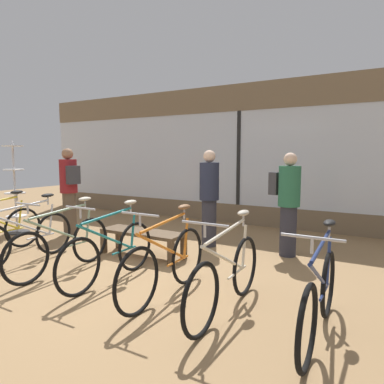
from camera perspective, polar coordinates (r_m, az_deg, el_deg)
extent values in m
plane|color=#99754C|center=(4.73, -12.17, -13.81)|extent=(24.00, 24.00, 0.00)
cube|color=#7A664C|center=(8.11, 7.69, -3.63)|extent=(12.00, 0.08, 0.45)
cube|color=silver|center=(7.99, 7.83, 5.59)|extent=(12.00, 0.04, 2.15)
cube|color=#7A664C|center=(8.09, 7.98, 15.37)|extent=(12.00, 0.08, 0.60)
cube|color=black|center=(7.97, 7.75, 5.59)|extent=(0.08, 0.02, 2.15)
torus|color=black|center=(6.68, -26.33, -5.33)|extent=(0.04, 0.69, 0.69)
cylinder|color=gold|center=(6.62, -26.71, -3.34)|extent=(0.03, 0.11, 0.49)
cylinder|color=gold|center=(6.56, -27.96, -5.61)|extent=(0.03, 0.45, 0.03)
cylinder|color=#B2B2B7|center=(6.55, -27.14, -0.71)|extent=(0.02, 0.02, 0.14)
ellipsoid|color=black|center=(6.55, -27.17, -0.01)|extent=(0.11, 0.22, 0.06)
torus|color=black|center=(6.04, -22.06, -6.38)|extent=(0.04, 0.68, 0.68)
cylinder|color=#BCBCC1|center=(5.67, -26.68, -4.92)|extent=(0.03, 0.99, 0.51)
cylinder|color=#BCBCC1|center=(5.97, -22.46, -4.19)|extent=(0.03, 0.11, 0.49)
cylinder|color=#BCBCC1|center=(5.64, -26.56, -2.13)|extent=(0.03, 0.91, 0.10)
cylinder|color=#BCBCC1|center=(5.90, -23.89, -6.75)|extent=(0.03, 0.48, 0.03)
cylinder|color=#B2B2B7|center=(5.90, -22.89, -1.28)|extent=(0.02, 0.02, 0.14)
ellipsoid|color=black|center=(5.89, -22.93, -0.51)|extent=(0.11, 0.22, 0.06)
torus|color=black|center=(5.40, -16.57, -7.67)|extent=(0.04, 0.67, 0.67)
torus|color=black|center=(4.76, -25.96, -9.93)|extent=(0.04, 0.67, 0.67)
cylinder|color=gray|center=(4.98, -21.42, -6.18)|extent=(0.03, 0.99, 0.51)
cylinder|color=gray|center=(5.32, -16.97, -5.24)|extent=(0.03, 0.11, 0.49)
cylinder|color=gray|center=(4.95, -21.28, -3.01)|extent=(0.03, 0.92, 0.10)
cylinder|color=gray|center=(5.24, -18.49, -8.15)|extent=(0.03, 0.48, 0.03)
cylinder|color=#B2B2B7|center=(5.24, -17.39, -1.98)|extent=(0.02, 0.02, 0.14)
ellipsoid|color=#B2A893|center=(5.23, -17.42, -1.12)|extent=(0.11, 0.22, 0.06)
cylinder|color=#B2B2B7|center=(4.66, -25.71, -2.56)|extent=(0.02, 0.02, 0.12)
cylinder|color=#ADADB2|center=(4.66, -25.75, -1.83)|extent=(0.46, 0.02, 0.02)
torus|color=black|center=(4.88, -9.45, -8.91)|extent=(0.04, 0.68, 0.68)
torus|color=black|center=(4.18, -18.42, -11.75)|extent=(0.04, 0.68, 0.68)
cylinder|color=#1E7A7F|center=(4.43, -14.01, -7.39)|extent=(0.03, 0.94, 0.51)
cylinder|color=#1E7A7F|center=(4.79, -9.81, -6.25)|extent=(0.03, 0.11, 0.49)
cylinder|color=#1E7A7F|center=(4.39, -13.83, -3.83)|extent=(0.03, 0.87, 0.10)
cylinder|color=#1E7A7F|center=(4.71, -11.23, -9.50)|extent=(0.03, 0.46, 0.03)
cylinder|color=#B2B2B7|center=(4.71, -10.19, -2.65)|extent=(0.02, 0.02, 0.14)
ellipsoid|color=#B2A893|center=(4.70, -10.21, -1.68)|extent=(0.11, 0.22, 0.06)
cylinder|color=#B2B2B7|center=(4.08, -18.09, -3.38)|extent=(0.02, 0.02, 0.12)
cylinder|color=#ADADB2|center=(4.07, -18.12, -2.54)|extent=(0.46, 0.02, 0.02)
torus|color=black|center=(4.35, -0.74, -10.59)|extent=(0.04, 0.70, 0.70)
torus|color=black|center=(3.57, -9.11, -14.47)|extent=(0.04, 0.70, 0.70)
cylinder|color=orange|center=(3.85, -4.86, -9.14)|extent=(0.03, 0.93, 0.51)
cylinder|color=orange|center=(4.25, -1.03, -7.63)|extent=(0.03, 0.11, 0.49)
cylinder|color=orange|center=(3.81, -4.64, -5.05)|extent=(0.03, 0.85, 0.10)
cylinder|color=orange|center=(4.16, -2.33, -11.36)|extent=(0.03, 0.45, 0.03)
cylinder|color=#B2B2B7|center=(4.15, -1.32, -3.59)|extent=(0.02, 0.02, 0.14)
ellipsoid|color=brown|center=(4.14, -1.32, -2.50)|extent=(0.11, 0.22, 0.06)
cylinder|color=#B2B2B7|center=(3.45, -8.66, -4.66)|extent=(0.02, 0.02, 0.12)
cylinder|color=#ADADB2|center=(3.44, -8.68, -3.68)|extent=(0.46, 0.02, 0.02)
torus|color=black|center=(4.06, 8.84, -12.08)|extent=(0.04, 0.68, 0.68)
torus|color=black|center=(3.16, 1.58, -17.53)|extent=(0.04, 0.68, 0.68)
cylinder|color=beige|center=(3.48, 5.48, -11.01)|extent=(0.03, 0.99, 0.51)
cylinder|color=beige|center=(3.95, 8.69, -8.95)|extent=(0.03, 0.11, 0.49)
cylinder|color=beige|center=(3.44, 5.74, -6.49)|extent=(0.03, 0.92, 0.10)
cylinder|color=beige|center=(3.85, 7.52, -13.11)|extent=(0.03, 0.48, 0.03)
cylinder|color=#B2B2B7|center=(3.85, 8.55, -4.63)|extent=(0.02, 0.02, 0.14)
ellipsoid|color=#B2A893|center=(3.83, 8.57, -3.45)|extent=(0.11, 0.22, 0.06)
cylinder|color=#B2B2B7|center=(3.01, 2.16, -6.44)|extent=(0.02, 0.02, 0.12)
cylinder|color=#ADADB2|center=(3.00, 2.16, -5.32)|extent=(0.46, 0.02, 0.02)
torus|color=black|center=(3.77, 21.71, -14.03)|extent=(0.04, 0.67, 0.67)
torus|color=black|center=(2.86, 18.66, -20.62)|extent=(0.04, 0.67, 0.67)
cylinder|color=navy|center=(3.19, 20.46, -13.17)|extent=(0.03, 0.93, 0.51)
cylinder|color=navy|center=(3.66, 21.77, -10.70)|extent=(0.03, 0.11, 0.49)
cylinder|color=navy|center=(3.14, 20.75, -8.25)|extent=(0.03, 0.86, 0.10)
cylinder|color=navy|center=(3.56, 21.17, -15.22)|extent=(0.03, 0.45, 0.03)
cylinder|color=#B2B2B7|center=(3.54, 21.88, -6.07)|extent=(0.02, 0.02, 0.14)
ellipsoid|color=black|center=(3.53, 21.94, -4.80)|extent=(0.11, 0.22, 0.06)
cylinder|color=#B2B2B7|center=(2.70, 19.36, -8.42)|extent=(0.02, 0.02, 0.12)
cylinder|color=#ADADB2|center=(2.69, 19.41, -7.19)|extent=(0.46, 0.02, 0.02)
cylinder|color=#333333|center=(8.00, -27.09, -5.96)|extent=(0.48, 0.48, 0.03)
cylinder|color=silver|center=(7.87, -27.43, 0.68)|extent=(0.04, 0.04, 1.88)
cylinder|color=white|center=(7.94, -27.21, -3.58)|extent=(0.40, 0.40, 0.02)
cylinder|color=white|center=(7.88, -27.39, -0.15)|extent=(0.40, 0.40, 0.02)
cylinder|color=white|center=(7.84, -27.56, 3.33)|extent=(0.40, 0.40, 0.02)
cylinder|color=white|center=(7.84, -27.74, 6.82)|extent=(0.40, 0.40, 0.02)
cube|color=brown|center=(5.52, -8.28, -6.66)|extent=(1.40, 0.44, 0.05)
cube|color=brown|center=(5.86, -14.49, -8.09)|extent=(0.08, 0.08, 0.36)
cube|color=brown|center=(5.06, -3.53, -10.21)|extent=(0.08, 0.08, 0.36)
cube|color=brown|center=(6.12, -12.12, -7.43)|extent=(0.08, 0.08, 0.36)
cube|color=brown|center=(5.35, -1.39, -9.28)|extent=(0.08, 0.08, 0.36)
cylinder|color=#2D2D38|center=(5.68, 15.72, -6.29)|extent=(0.32, 0.32, 0.80)
cylinder|color=#286647|center=(5.57, 15.94, 0.93)|extent=(0.42, 0.42, 0.63)
sphere|color=beige|center=(5.55, 16.07, 5.26)|extent=(0.21, 0.21, 0.21)
cube|color=#38383D|center=(5.69, 13.84, 1.42)|extent=(0.20, 0.27, 0.36)
cylinder|color=#2D2D38|center=(6.06, 2.86, -5.17)|extent=(0.27, 0.27, 0.82)
cylinder|color=#23283D|center=(5.96, 2.89, 1.80)|extent=(0.35, 0.35, 0.65)
sphere|color=beige|center=(5.94, 2.92, 5.96)|extent=(0.21, 0.21, 0.21)
cylinder|color=brown|center=(7.39, -19.70, -3.36)|extent=(0.33, 0.33, 0.85)
cylinder|color=maroon|center=(7.30, -19.92, 2.51)|extent=(0.43, 0.43, 0.67)
sphere|color=#9E7051|center=(7.29, -20.05, 6.00)|extent=(0.22, 0.22, 0.22)
cube|color=#38383D|center=(7.08, -19.19, 2.70)|extent=(0.21, 0.27, 0.36)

